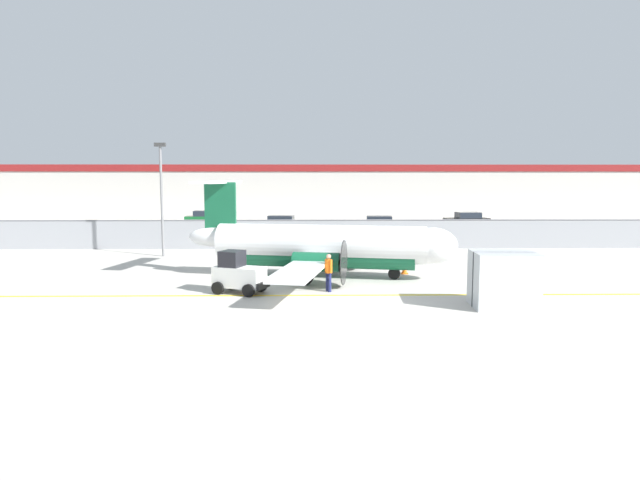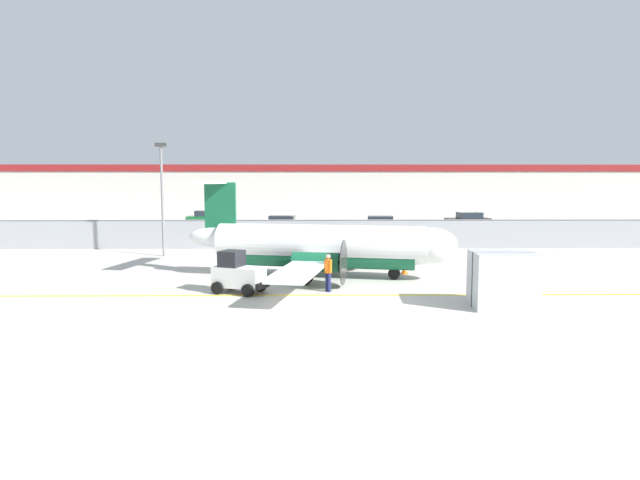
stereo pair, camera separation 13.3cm
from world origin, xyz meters
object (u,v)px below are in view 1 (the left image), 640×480
object	(u,v)px
ground_crew_worker	(329,271)
traffic_cone_near_left	(248,286)
cargo_container	(503,280)
parked_car_0	(206,218)
commuter_airplane	(325,246)
traffic_cone_near_right	(221,268)
parked_car_1	(280,224)
baggage_tug	(238,274)
traffic_cone_far_left	(404,268)
parked_car_3	(467,220)
apron_light_pole	(161,190)
parked_car_2	(378,225)

from	to	relation	value
ground_crew_worker	traffic_cone_near_left	world-z (taller)	ground_crew_worker
cargo_container	parked_car_0	world-z (taller)	cargo_container
commuter_airplane	traffic_cone_near_right	bearing A→B (deg)	-179.62
traffic_cone_near_right	parked_car_1	bearing A→B (deg)	84.30
cargo_container	parked_car_0	distance (m)	40.16
commuter_airplane	traffic_cone_near_right	world-z (taller)	commuter_airplane
baggage_tug	parked_car_0	bearing A→B (deg)	124.10
traffic_cone_far_left	cargo_container	bearing A→B (deg)	-71.35
traffic_cone_far_left	parked_car_3	xyz separation A→B (m)	(10.17, 24.95, 0.58)
commuter_airplane	parked_car_1	distance (m)	21.86
parked_car_1	apron_light_pole	distance (m)	15.69
commuter_airplane	apron_light_pole	bearing A→B (deg)	154.31
parked_car_0	parked_car_1	bearing A→B (deg)	-46.07
traffic_cone_near_left	parked_car_0	size ratio (longest dim) A/B	0.15
commuter_airplane	traffic_cone_far_left	world-z (taller)	commuter_airplane
commuter_airplane	traffic_cone_near_right	distance (m)	5.76
parked_car_3	traffic_cone_near_left	bearing A→B (deg)	52.45
ground_crew_worker	parked_car_3	xyz separation A→B (m)	(14.35, 29.55, -0.06)
parked_car_1	parked_car_0	bearing A→B (deg)	-36.93
commuter_airplane	traffic_cone_near_right	xyz separation A→B (m)	(-5.50, 1.10, -1.29)
parked_car_1	traffic_cone_near_right	bearing A→B (deg)	90.46
ground_crew_worker	cargo_container	bearing A→B (deg)	-51.11
apron_light_pole	ground_crew_worker	bearing A→B (deg)	-48.17
parked_car_2	parked_car_0	bearing A→B (deg)	-20.72
baggage_tug	traffic_cone_far_left	size ratio (longest dim) A/B	4.02
cargo_container	parked_car_1	world-z (taller)	cargo_container
traffic_cone_near_right	parked_car_0	distance (m)	28.44
parked_car_0	parked_car_3	distance (m)	25.92
traffic_cone_near_left	apron_light_pole	world-z (taller)	apron_light_pole
commuter_airplane	traffic_cone_near_left	world-z (taller)	commuter_airplane
traffic_cone_near_left	apron_light_pole	distance (m)	14.27
parked_car_3	baggage_tug	bearing A→B (deg)	51.79
ground_crew_worker	parked_car_0	world-z (taller)	same
traffic_cone_far_left	parked_car_0	xyz separation A→B (m)	(-15.57, 28.03, 0.58)
traffic_cone_near_right	parked_car_3	size ratio (longest dim) A/B	0.15
commuter_airplane	apron_light_pole	size ratio (longest dim) A/B	2.20
baggage_tug	parked_car_3	world-z (taller)	baggage_tug
ground_crew_worker	apron_light_pole	size ratio (longest dim) A/B	0.23
traffic_cone_far_left	parked_car_1	world-z (taller)	parked_car_1
parked_car_0	parked_car_2	xyz separation A→B (m)	(16.52, -7.95, 0.00)
parked_car_1	parked_car_2	world-z (taller)	same
baggage_tug	parked_car_0	size ratio (longest dim) A/B	0.60
cargo_container	parked_car_0	xyz separation A→B (m)	(-18.19, 35.80, -0.21)
ground_crew_worker	apron_light_pole	xyz separation A→B (m)	(-10.35, 11.57, 3.35)
parked_car_3	parked_car_2	bearing A→B (deg)	21.26
traffic_cone_near_left	parked_car_1	distance (m)	25.63
baggage_tug	parked_car_3	size ratio (longest dim) A/B	0.59
baggage_tug	cargo_container	xyz separation A→B (m)	(10.81, -2.92, 0.24)
traffic_cone_near_right	parked_car_3	bearing A→B (deg)	51.18
commuter_airplane	traffic_cone_far_left	distance (m)	4.53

